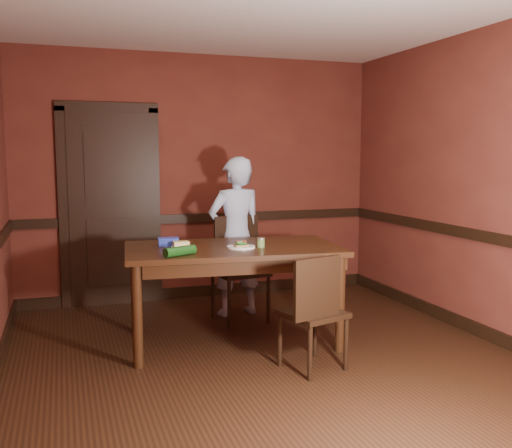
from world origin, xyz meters
TOP-DOWN VIEW (x-y plane):
  - floor at (0.00, 0.00)m, footprint 4.00×4.50m
  - ceiling at (0.00, 0.00)m, footprint 4.00×4.50m
  - wall_back at (0.00, 2.25)m, footprint 4.00×0.02m
  - wall_front at (0.00, -2.25)m, footprint 4.00×0.02m
  - wall_right at (2.00, 0.00)m, footprint 0.02×4.50m
  - dado_back at (0.00, 2.23)m, footprint 4.00×0.03m
  - dado_right at (1.99, 0.00)m, footprint 0.03×4.50m
  - baseboard_back at (0.00, 2.23)m, footprint 4.00×0.03m
  - baseboard_right at (1.99, 0.00)m, footprint 0.03×4.50m
  - door at (-1.00, 2.22)m, footprint 1.05×0.07m
  - dining_table at (-0.13, 0.59)m, footprint 1.88×1.18m
  - chair_far at (0.12, 1.19)m, footprint 0.52×0.52m
  - chair_near at (0.27, -0.19)m, footprint 0.51×0.51m
  - person at (0.15, 1.41)m, footprint 0.63×0.46m
  - sandwich_plate at (-0.09, 0.48)m, footprint 0.24×0.24m
  - sauce_jar at (0.08, 0.47)m, footprint 0.07×0.07m
  - cheese_saucer at (-0.56, 0.65)m, footprint 0.17×0.17m
  - food_tub at (-0.64, 0.77)m, footprint 0.19×0.14m
  - wrapped_veg at (-0.64, 0.28)m, footprint 0.27×0.18m

SIDE VIEW (x-z plane):
  - floor at x=0.00m, z-range -0.01..0.01m
  - baseboard_back at x=0.00m, z-range 0.00..0.12m
  - baseboard_right at x=1.99m, z-range 0.00..0.12m
  - dining_table at x=-0.13m, z-range 0.00..0.84m
  - chair_near at x=0.27m, z-range 0.00..0.89m
  - chair_far at x=0.12m, z-range 0.00..1.00m
  - person at x=0.15m, z-range 0.00..1.59m
  - sandwich_plate at x=-0.09m, z-range 0.82..0.88m
  - cheese_saucer at x=-0.56m, z-range 0.83..0.89m
  - food_tub at x=-0.64m, z-range 0.84..0.91m
  - wrapped_veg at x=-0.64m, z-range 0.84..0.91m
  - sauce_jar at x=0.08m, z-range 0.84..0.92m
  - dado_back at x=0.00m, z-range 0.85..0.95m
  - dado_right at x=1.99m, z-range 0.85..0.95m
  - door at x=-1.00m, z-range -0.01..2.19m
  - wall_back at x=0.00m, z-range 0.00..2.70m
  - wall_front at x=0.00m, z-range 0.00..2.70m
  - wall_right at x=2.00m, z-range 0.00..2.70m
  - ceiling at x=0.00m, z-range 2.70..2.71m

